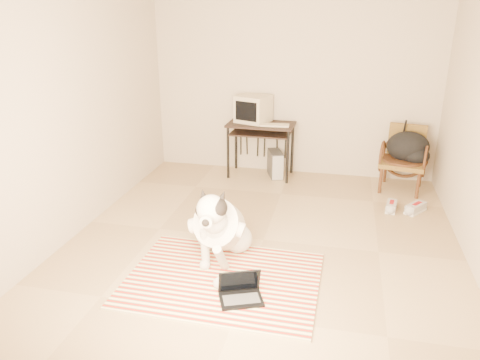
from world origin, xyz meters
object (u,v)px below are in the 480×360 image
(dog, at_px, (220,228))
(rattan_chair, at_px, (404,158))
(computer_desk, at_px, (261,131))
(pc_tower, at_px, (275,164))
(laptop, at_px, (240,292))
(crt_monitor, at_px, (253,109))
(backpack, at_px, (409,148))

(dog, xyz_separation_m, rattan_chair, (1.88, 2.35, 0.09))
(computer_desk, bearing_deg, pc_tower, 9.33)
(laptop, distance_m, rattan_chair, 3.37)
(laptop, distance_m, pc_tower, 3.09)
(dog, distance_m, computer_desk, 2.45)
(dog, xyz_separation_m, pc_tower, (0.16, 2.46, -0.15))
(crt_monitor, xyz_separation_m, rattan_chair, (2.07, -0.16, -0.53))
(dog, height_order, backpack, dog)
(laptop, bearing_deg, computer_desk, 97.32)
(dog, xyz_separation_m, crt_monitor, (-0.18, 2.51, 0.62))
(computer_desk, bearing_deg, dog, -88.75)
(computer_desk, relative_size, crt_monitor, 1.80)
(laptop, relative_size, crt_monitor, 0.81)
(computer_desk, bearing_deg, rattan_chair, -2.38)
(pc_tower, relative_size, rattan_chair, 0.50)
(laptop, distance_m, computer_desk, 3.13)
(crt_monitor, height_order, rattan_chair, crt_monitor)
(crt_monitor, relative_size, pc_tower, 1.23)
(laptop, bearing_deg, crt_monitor, 99.43)
(pc_tower, bearing_deg, computer_desk, -170.67)
(computer_desk, relative_size, backpack, 1.74)
(crt_monitor, distance_m, rattan_chair, 2.14)
(pc_tower, relative_size, backpack, 0.78)
(backpack, bearing_deg, computer_desk, 177.44)
(pc_tower, bearing_deg, backpack, -3.99)
(backpack, bearing_deg, laptop, -118.40)
(computer_desk, distance_m, rattan_chair, 1.95)
(pc_tower, distance_m, rattan_chair, 1.74)
(laptop, xyz_separation_m, rattan_chair, (1.55, 2.97, 0.35))
(rattan_chair, bearing_deg, laptop, -117.50)
(laptop, height_order, pc_tower, pc_tower)
(crt_monitor, relative_size, rattan_chair, 0.62)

